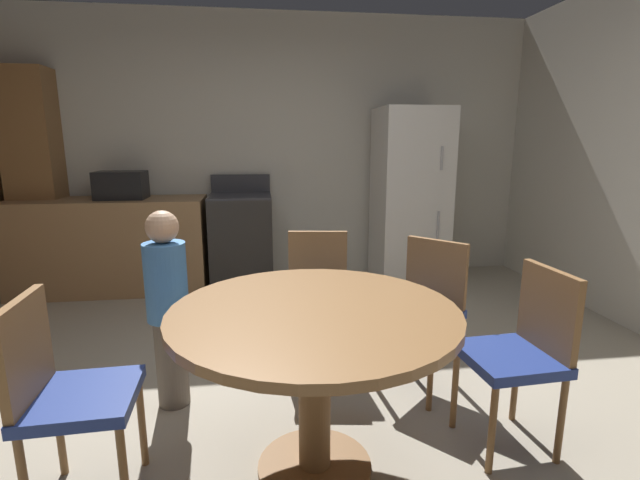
# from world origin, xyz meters

# --- Properties ---
(ground_plane) EXTENTS (14.00, 14.00, 0.00)m
(ground_plane) POSITION_xyz_m (0.00, 0.00, 0.00)
(ground_plane) COLOR #A89E89
(wall_back) EXTENTS (5.62, 0.12, 2.70)m
(wall_back) POSITION_xyz_m (0.00, 2.81, 1.35)
(wall_back) COLOR beige
(wall_back) RESTS_ON ground
(kitchen_counter) EXTENTS (1.79, 0.60, 0.90)m
(kitchen_counter) POSITION_xyz_m (-1.62, 2.41, 0.45)
(kitchen_counter) COLOR #9E754C
(kitchen_counter) RESTS_ON ground
(pantry_column) EXTENTS (0.44, 0.36, 2.10)m
(pantry_column) POSITION_xyz_m (-2.29, 2.59, 1.05)
(pantry_column) COLOR olive
(pantry_column) RESTS_ON ground
(oven_range) EXTENTS (0.60, 0.60, 1.10)m
(oven_range) POSITION_xyz_m (-0.37, 2.42, 0.47)
(oven_range) COLOR #2D2B28
(oven_range) RESTS_ON ground
(refrigerator) EXTENTS (0.68, 0.68, 1.76)m
(refrigerator) POSITION_xyz_m (1.34, 2.36, 0.88)
(refrigerator) COLOR white
(refrigerator) RESTS_ON ground
(microwave) EXTENTS (0.44, 0.32, 0.26)m
(microwave) POSITION_xyz_m (-1.47, 2.41, 1.03)
(microwave) COLOR black
(microwave) RESTS_ON kitchen_counter
(dining_table) EXTENTS (1.21, 1.21, 0.76)m
(dining_table) POSITION_xyz_m (0.03, -0.36, 0.60)
(dining_table) COLOR olive
(dining_table) RESTS_ON ground
(chair_west) EXTENTS (0.42, 0.42, 0.87)m
(chair_west) POSITION_xyz_m (-0.96, -0.40, 0.50)
(chair_west) COLOR olive
(chair_west) RESTS_ON ground
(chair_east) EXTENTS (0.42, 0.42, 0.87)m
(chair_east) POSITION_xyz_m (1.02, -0.29, 0.50)
(chair_east) COLOR olive
(chair_east) RESTS_ON ground
(chair_northeast) EXTENTS (0.56, 0.56, 0.87)m
(chair_northeast) POSITION_xyz_m (0.76, 0.31, 0.50)
(chair_northeast) COLOR olive
(chair_northeast) RESTS_ON ground
(chair_north) EXTENTS (0.45, 0.45, 0.87)m
(chair_north) POSITION_xyz_m (0.17, 0.62, 0.50)
(chair_north) COLOR olive
(chair_north) RESTS_ON ground
(person_child) EXTENTS (0.31, 0.31, 1.09)m
(person_child) POSITION_xyz_m (-0.69, 0.28, 0.58)
(person_child) COLOR #665B51
(person_child) RESTS_ON ground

